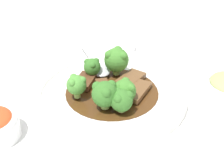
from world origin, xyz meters
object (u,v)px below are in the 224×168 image
(main_plate, at_px, (112,94))
(broccoli_floret_4, at_px, (92,67))
(sauce_dish, at_px, (121,46))
(broccoli_floret_5, at_px, (124,90))
(beef_strip_0, at_px, (85,81))
(broccoli_floret_2, at_px, (117,59))
(broccoli_floret_3, at_px, (121,100))
(broccoli_floret_1, at_px, (105,94))
(serving_spoon, at_px, (98,67))
(beef_strip_2, at_px, (138,91))
(beef_strip_3, at_px, (103,89))
(beef_strip_1, at_px, (131,79))
(broccoli_floret_0, at_px, (76,85))

(main_plate, relative_size, broccoli_floret_4, 7.06)
(sauce_dish, bearing_deg, broccoli_floret_5, 149.89)
(beef_strip_0, bearing_deg, broccoli_floret_2, -88.50)
(beef_strip_0, xyz_separation_m, broccoli_floret_3, (-0.12, -0.02, 0.02))
(broccoli_floret_1, bearing_deg, broccoli_floret_4, -14.80)
(broccoli_floret_1, height_order, serving_spoon, broccoli_floret_1)
(beef_strip_2, height_order, beef_strip_3, beef_strip_3)
(beef_strip_1, relative_size, broccoli_floret_3, 1.75)
(broccoli_floret_2, relative_size, sauce_dish, 0.79)
(broccoli_floret_4, bearing_deg, broccoli_floret_1, 165.20)
(main_plate, height_order, serving_spoon, serving_spoon)
(main_plate, bearing_deg, beef_strip_3, 83.40)
(broccoli_floret_4, relative_size, broccoli_floret_5, 0.92)
(broccoli_floret_0, distance_m, broccoli_floret_2, 0.12)
(beef_strip_1, distance_m, broccoli_floret_5, 0.08)
(beef_strip_1, relative_size, beef_strip_3, 1.09)
(beef_strip_1, relative_size, broccoli_floret_0, 1.62)
(broccoli_floret_0, bearing_deg, beef_strip_3, -101.58)
(broccoli_floret_0, distance_m, broccoli_floret_4, 0.08)
(main_plate, distance_m, broccoli_floret_2, 0.08)
(broccoli_floret_0, relative_size, broccoli_floret_1, 0.87)
(broccoli_floret_4, bearing_deg, beef_strip_1, -130.98)
(broccoli_floret_1, bearing_deg, broccoli_floret_3, -138.54)
(broccoli_floret_2, xyz_separation_m, broccoli_floret_4, (0.01, 0.05, -0.01))
(broccoli_floret_1, relative_size, broccoli_floret_2, 0.90)
(main_plate, distance_m, broccoli_floret_3, 0.08)
(broccoli_floret_5, distance_m, sauce_dish, 0.28)
(beef_strip_1, height_order, broccoli_floret_1, broccoli_floret_1)
(beef_strip_2, bearing_deg, broccoli_floret_1, 97.08)
(main_plate, height_order, broccoli_floret_2, broccoli_floret_2)
(broccoli_floret_5, bearing_deg, sauce_dish, -30.11)
(broccoli_floret_1, bearing_deg, beef_strip_2, -82.92)
(broccoli_floret_2, bearing_deg, beef_strip_2, 178.94)
(broccoli_floret_3, bearing_deg, broccoli_floret_0, 32.64)
(broccoli_floret_1, bearing_deg, broccoli_floret_2, -39.94)
(beef_strip_1, bearing_deg, beef_strip_2, 165.14)
(beef_strip_3, distance_m, broccoli_floret_1, 0.06)
(broccoli_floret_5, distance_m, serving_spoon, 0.14)
(broccoli_floret_5, bearing_deg, broccoli_floret_3, 138.46)
(main_plate, xyz_separation_m, beef_strip_0, (0.05, 0.04, 0.01))
(beef_strip_2, bearing_deg, sauce_dish, -23.39)
(beef_strip_3, relative_size, broccoli_floret_5, 1.50)
(broccoli_floret_1, xyz_separation_m, sauce_dish, (0.24, -0.18, -0.04))
(beef_strip_1, height_order, broccoli_floret_0, broccoli_floret_0)
(beef_strip_0, xyz_separation_m, broccoli_floret_5, (-0.10, -0.04, 0.02))
(beef_strip_1, xyz_separation_m, broccoli_floret_1, (-0.06, 0.09, 0.03))
(beef_strip_3, bearing_deg, broccoli_floret_1, 155.94)
(main_plate, distance_m, sauce_dish, 0.24)
(beef_strip_2, bearing_deg, broccoli_floret_5, 106.82)
(beef_strip_2, xyz_separation_m, serving_spoon, (0.13, 0.03, 0.00))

